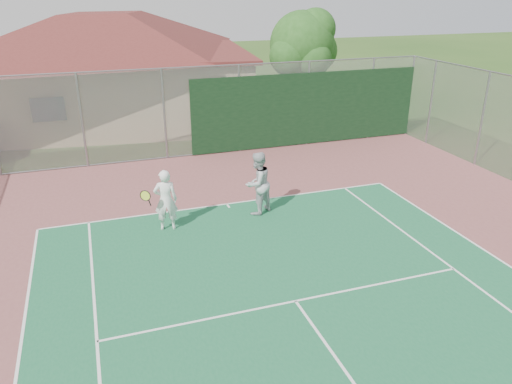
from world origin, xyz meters
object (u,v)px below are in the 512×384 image
(clubhouse, at_px, (107,58))
(player_grey_back, at_px, (258,184))
(player_white_front, at_px, (165,201))
(tree, at_px, (304,46))

(clubhouse, bearing_deg, player_grey_back, -68.59)
(player_white_front, bearing_deg, tree, -120.44)
(clubhouse, xyz_separation_m, player_white_front, (0.53, -13.12, -2.24))
(player_white_front, height_order, player_grey_back, player_grey_back)
(clubhouse, relative_size, player_grey_back, 8.12)
(tree, distance_m, player_grey_back, 12.83)
(clubhouse, height_order, player_white_front, clubhouse)
(tree, bearing_deg, player_grey_back, -119.55)
(clubhouse, bearing_deg, player_white_front, -80.49)
(tree, relative_size, player_white_front, 3.08)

